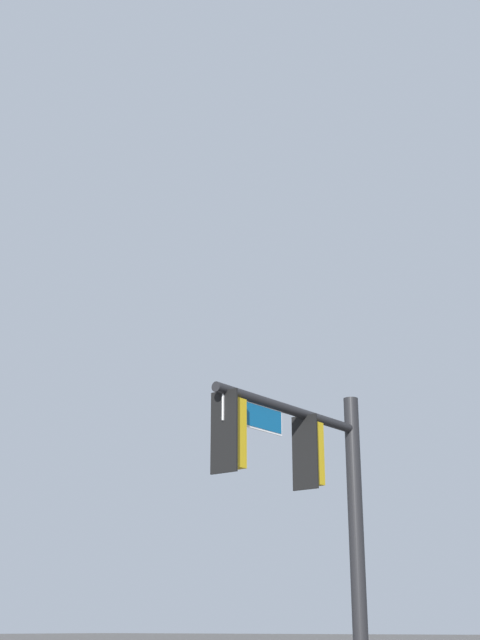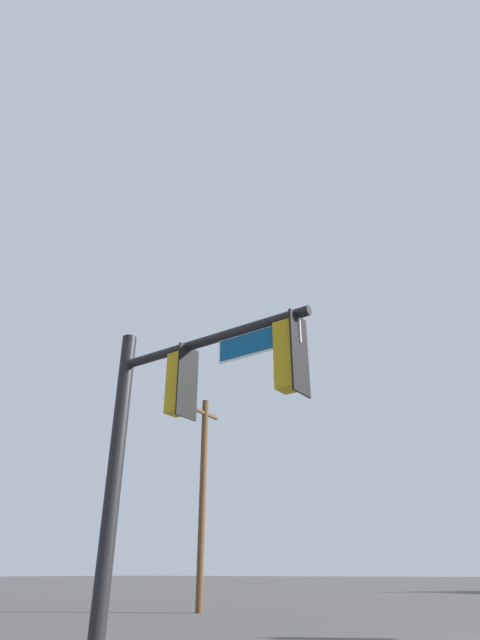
{
  "view_description": "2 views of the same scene",
  "coord_description": "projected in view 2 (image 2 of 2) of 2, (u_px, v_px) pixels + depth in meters",
  "views": [
    {
      "loc": [
        9.17,
        2.84,
        1.46
      ],
      "look_at": [
        -4.24,
        -6.99,
        7.22
      ],
      "focal_mm": 50.0,
      "sensor_mm": 36.0,
      "label": 1
    },
    {
      "loc": [
        1.3,
        -11.78,
        1.38
      ],
      "look_at": [
        -2.29,
        -6.14,
        4.77
      ],
      "focal_mm": 28.0,
      "sensor_mm": 36.0,
      "label": 2
    }
  ],
  "objects": [
    {
      "name": "signal_pole_near",
      "position": [
        171.0,
        421.0,
        8.56
      ],
      "size": [
        4.16,
        0.61,
        5.62
      ],
      "color": "black",
      "rests_on": "ground_plane"
    },
    {
      "name": "utility_pole",
      "position": [
        203.0,
        493.0,
        20.9
      ],
      "size": [
        0.28,
        1.95,
        8.37
      ],
      "color": "brown",
      "rests_on": "ground_plane"
    }
  ]
}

